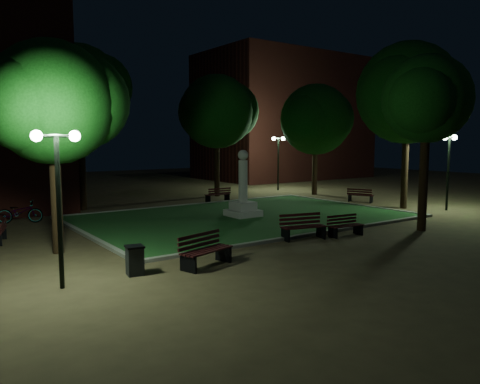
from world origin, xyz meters
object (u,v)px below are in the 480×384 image
Objects in this scene: bench_near_left at (303,227)px; bicycle at (20,212)px; bench_near_right at (345,226)px; trash_bin at (135,260)px; monument at (243,198)px; bench_west_near at (205,251)px; bench_right_side at (360,196)px; bench_far_side at (218,195)px.

bench_near_left is 0.95× the size of bicycle.
bench_near_right is 1.85× the size of trash_bin.
bench_west_near is at bearing -133.08° from monument.
bench_near_right is at bearing 1.97° from trash_bin.
bench_near_right is 0.82× the size of bench_west_near.
bench_west_near is (-6.08, -6.50, -0.50)m from monument.
bench_near_right is at bearing -10.96° from bench_west_near.
bench_right_side is (15.21, 7.02, -0.06)m from bench_west_near.
monument is 8.91m from bench_west_near.
monument is 2.03× the size of bench_far_side.
bench_right_side is 18.51m from trash_bin.
bench_near_left is at bearing -120.93° from bicycle.
monument is at bearing 37.10° from trash_bin.
trash_bin is at bearing -171.41° from bench_near_right.
trash_bin reaches higher than bench_near_right.
bench_near_right is 0.79× the size of bicycle.
bench_right_side is at bearing 3.23° from monument.
bench_near_left is 1.85m from bench_near_right.
bench_right_side is 1.02× the size of bench_far_side.
bench_right_side is at bearing 43.61° from bench_near_left.
bicycle is at bearing 54.37° from bench_right_side.
monument reaches higher than bench_near_left.
bicycle is (-8.03, 9.98, 0.06)m from bench_near_left.
bench_far_side is (1.53, 11.57, 0.02)m from bench_near_right.
bench_far_side is at bearing 39.30° from bench_west_near.
bench_west_near is 2.26× the size of trash_bin.
bench_west_near is at bearing -9.63° from trash_bin.
bench_west_near is at bearing 91.85° from bench_right_side.
bench_near_left is 2.22× the size of trash_bin.
bench_west_near is at bearing -153.39° from bench_near_left.
bicycle is at bearing 95.14° from trash_bin.
bench_near_left is at bearing 171.06° from bench_near_right.
bench_right_side is (10.20, 5.87, -0.06)m from bench_near_left.
monument is 1.66× the size of bicycle.
bench_west_near reaches higher than bench_near_right.
bench_near_left is 1.20× the size of bench_near_right.
bench_near_right is 0.95× the size of bench_right_side.
monument is at bearing 103.52° from bench_near_right.
trash_bin is at bearing -159.84° from bench_near_left.
bench_far_side is 1.91× the size of trash_bin.
bench_near_right is at bearing 104.15° from bench_right_side.
monument is 1.71× the size of bench_west_near.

